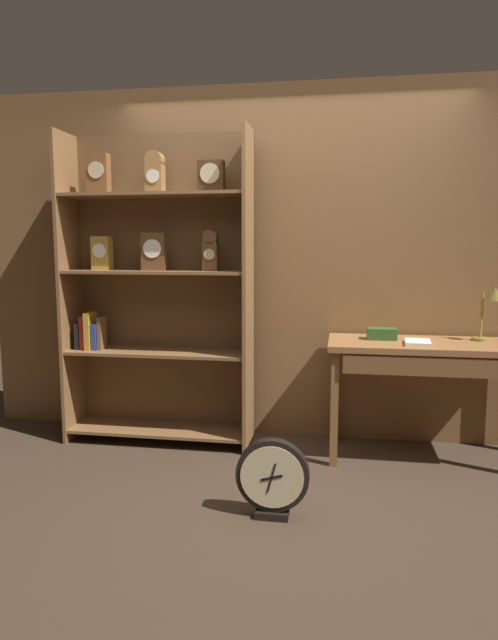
% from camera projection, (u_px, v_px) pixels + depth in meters
% --- Properties ---
extents(ground_plane, '(10.00, 10.00, 0.00)m').
position_uv_depth(ground_plane, '(266.00, 511.00, 3.03)').
color(ground_plane, '#3D2D21').
extents(back_wood_panel, '(4.80, 0.05, 2.60)m').
position_uv_depth(back_wood_panel, '(291.00, 265.00, 4.13)').
color(back_wood_panel, brown).
rests_on(back_wood_panel, ground).
extents(bookshelf, '(1.36, 0.37, 2.24)m').
position_uv_depth(bookshelf, '(156.00, 287.00, 4.02)').
color(bookshelf, brown).
rests_on(bookshelf, ground).
extents(workbench, '(1.30, 0.58, 0.80)m').
position_uv_depth(workbench, '(427.00, 358.00, 3.68)').
color(workbench, brown).
rests_on(workbench, ground).
extents(desk_lamp, '(0.17, 0.17, 0.39)m').
position_uv_depth(desk_lamp, '(490.00, 305.00, 3.68)').
color(desk_lamp, olive).
rests_on(desk_lamp, workbench).
extents(toolbox_small, '(0.20, 0.12, 0.08)m').
position_uv_depth(toolbox_small, '(382.00, 334.00, 3.80)').
color(toolbox_small, '#2D5123').
rests_on(toolbox_small, workbench).
extents(open_repair_manual, '(0.18, 0.23, 0.02)m').
position_uv_depth(open_repair_manual, '(418.00, 342.00, 3.60)').
color(open_repair_manual, silver).
rests_on(open_repair_manual, workbench).
extents(round_clock_large, '(0.39, 0.11, 0.43)m').
position_uv_depth(round_clock_large, '(273.00, 478.00, 2.93)').
color(round_clock_large, black).
rests_on(round_clock_large, ground).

